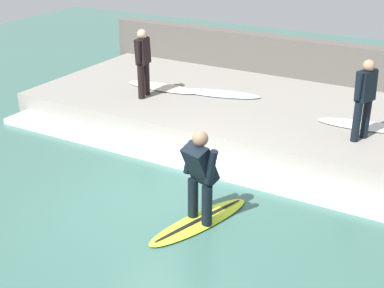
% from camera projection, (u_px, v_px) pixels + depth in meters
% --- Properties ---
extents(ground_plane, '(28.00, 28.00, 0.00)m').
position_uv_depth(ground_plane, '(164.00, 202.00, 8.94)').
color(ground_plane, '#386056').
extents(concrete_ledge, '(4.40, 10.66, 0.47)m').
position_uv_depth(concrete_ledge, '(261.00, 114.00, 12.09)').
color(concrete_ledge, gray).
rests_on(concrete_ledge, ground_plane).
extents(back_wall, '(0.50, 11.19, 1.46)m').
position_uv_depth(back_wall, '(299.00, 67.00, 13.83)').
color(back_wall, '#544F49').
rests_on(back_wall, ground_plane).
extents(wave_foam_crest, '(0.73, 10.12, 0.12)m').
position_uv_depth(wave_foam_crest, '(207.00, 164.00, 10.13)').
color(wave_foam_crest, silver).
rests_on(wave_foam_crest, ground_plane).
extents(surfboard_riding, '(2.04, 1.05, 0.07)m').
position_uv_depth(surfboard_riding, '(200.00, 221.00, 8.34)').
color(surfboard_riding, '#BFE02D').
rests_on(surfboard_riding, ground_plane).
extents(surfer_riding, '(0.56, 0.65, 1.50)m').
position_uv_depth(surfer_riding, '(200.00, 172.00, 7.99)').
color(surfer_riding, black).
rests_on(surfer_riding, surfboard_riding).
extents(surfer_waiting_near, '(0.50, 0.36, 1.55)m').
position_uv_depth(surfer_waiting_near, '(365.00, 96.00, 9.83)').
color(surfer_waiting_near, black).
rests_on(surfer_waiting_near, concrete_ledge).
extents(surfboard_waiting_near, '(0.79, 1.94, 0.06)m').
position_uv_depth(surfboard_waiting_near, '(365.00, 126.00, 10.73)').
color(surfboard_waiting_near, white).
rests_on(surfboard_waiting_near, concrete_ledge).
extents(surfer_waiting_far, '(0.53, 0.30, 1.57)m').
position_uv_depth(surfer_waiting_far, '(143.00, 59.00, 12.12)').
color(surfer_waiting_far, black).
rests_on(surfer_waiting_far, concrete_ledge).
extents(surfboard_waiting_far, '(0.60, 1.95, 0.06)m').
position_uv_depth(surfboard_waiting_far, '(162.00, 87.00, 13.02)').
color(surfboard_waiting_far, beige).
rests_on(surfboard_waiting_far, concrete_ledge).
extents(surfboard_spare, '(0.96, 1.97, 0.06)m').
position_uv_depth(surfboard_spare, '(221.00, 93.00, 12.57)').
color(surfboard_spare, silver).
rests_on(surfboard_spare, concrete_ledge).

